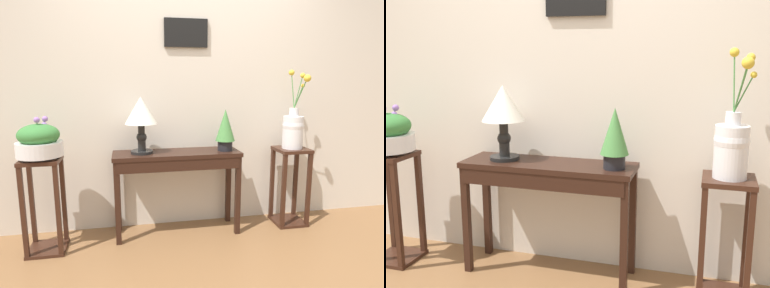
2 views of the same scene
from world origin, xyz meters
TOP-DOWN VIEW (x-y plane):
  - back_wall_with_art at (-0.00, 1.34)m, footprint 9.00×0.13m
  - console_table at (-0.14, 1.06)m, footprint 1.13×0.35m
  - table_lamp at (-0.45, 1.08)m, footprint 0.28×0.28m
  - potted_plant_on_console at (0.30, 1.05)m, footprint 0.18×0.18m
  - pedestal_stand_left at (-1.25, 0.94)m, footprint 0.30×0.30m
  - planter_bowl_wide_left at (-1.25, 0.94)m, footprint 0.35×0.35m
  - pedestal_stand_right at (0.98, 1.07)m, footprint 0.30×0.30m
  - flower_vase_tall_right at (0.98, 1.07)m, footprint 0.21×0.25m

SIDE VIEW (x-z plane):
  - pedestal_stand_right at x=0.98m, z-range 0.00..0.76m
  - pedestal_stand_left at x=-1.25m, z-range 0.00..0.79m
  - console_table at x=-0.14m, z-range 0.26..1.03m
  - planter_bowl_wide_left at x=-1.25m, z-range 0.76..1.10m
  - flower_vase_tall_right at x=0.98m, z-range 0.59..1.33m
  - potted_plant_on_console at x=0.30m, z-range 0.79..1.16m
  - table_lamp at x=-0.45m, z-range 0.86..1.36m
  - back_wall_with_art at x=0.00m, z-range 0.00..2.80m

